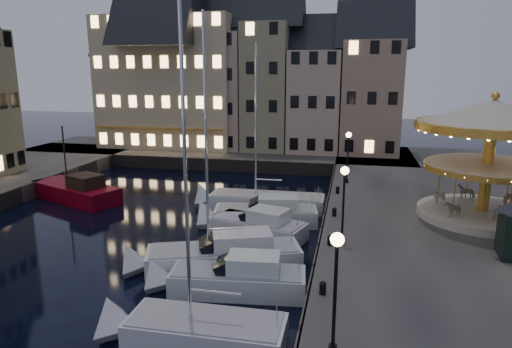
% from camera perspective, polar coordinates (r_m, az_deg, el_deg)
% --- Properties ---
extents(ground, '(160.00, 160.00, 0.00)m').
position_cam_1_polar(ground, '(25.85, -5.99, -10.76)').
color(ground, black).
rests_on(ground, ground).
extents(quay_east, '(16.00, 56.00, 1.30)m').
position_cam_1_polar(quay_east, '(30.76, 23.73, -6.60)').
color(quay_east, '#474442').
rests_on(quay_east, ground).
extents(quay_north, '(44.00, 12.00, 1.30)m').
position_cam_1_polar(quay_north, '(53.67, -4.94, 2.48)').
color(quay_north, '#474442').
rests_on(quay_north, ground).
extents(quaywall_e, '(0.15, 44.00, 1.30)m').
position_cam_1_polar(quaywall_e, '(30.11, 8.59, -6.02)').
color(quaywall_e, '#47423A').
rests_on(quaywall_e, ground).
extents(quaywall_n, '(48.00, 0.15, 1.30)m').
position_cam_1_polar(quaywall_n, '(47.47, -4.73, 1.10)').
color(quaywall_n, '#47423A').
rests_on(quaywall_n, ground).
extents(streetlamp_a, '(0.44, 0.44, 4.17)m').
position_cam_1_polar(streetlamp_a, '(14.88, 9.93, -12.51)').
color(streetlamp_a, black).
rests_on(streetlamp_a, quay_east).
extents(streetlamp_b, '(0.44, 0.44, 4.17)m').
position_cam_1_polar(streetlamp_b, '(24.30, 10.92, -2.43)').
color(streetlamp_b, black).
rests_on(streetlamp_b, quay_east).
extents(streetlamp_c, '(0.44, 0.44, 4.17)m').
position_cam_1_polar(streetlamp_c, '(37.50, 11.43, 2.95)').
color(streetlamp_c, black).
rests_on(streetlamp_c, quay_east).
extents(bollard_a, '(0.30, 0.30, 0.57)m').
position_cam_1_polar(bollard_a, '(19.55, 8.35, -13.82)').
color(bollard_a, black).
rests_on(bollard_a, quay_east).
extents(bollard_b, '(0.30, 0.30, 0.57)m').
position_cam_1_polar(bollard_b, '(24.59, 9.24, -8.10)').
color(bollard_b, black).
rests_on(bollard_b, quay_east).
extents(bollard_c, '(0.30, 0.30, 0.57)m').
position_cam_1_polar(bollard_c, '(29.31, 9.76, -4.63)').
color(bollard_c, black).
rests_on(bollard_c, quay_east).
extents(bollard_d, '(0.30, 0.30, 0.57)m').
position_cam_1_polar(bollard_d, '(34.60, 10.17, -1.93)').
color(bollard_d, black).
rests_on(bollard_d, quay_east).
extents(townhouse_na, '(5.50, 8.00, 12.80)m').
position_cam_1_polar(townhouse_na, '(59.06, -15.40, 9.99)').
color(townhouse_na, tan).
rests_on(townhouse_na, quay_north).
extents(townhouse_nb, '(6.16, 8.00, 13.80)m').
position_cam_1_polar(townhouse_nb, '(56.75, -10.45, 10.64)').
color(townhouse_nb, gray).
rests_on(townhouse_nb, quay_north).
extents(townhouse_nc, '(6.82, 8.00, 14.80)m').
position_cam_1_polar(townhouse_nc, '(54.72, -4.49, 11.26)').
color(townhouse_nc, tan).
rests_on(townhouse_nc, quay_north).
extents(townhouse_nd, '(5.50, 8.00, 15.80)m').
position_cam_1_polar(townhouse_nd, '(53.37, 1.56, 11.79)').
color(townhouse_nd, gray).
rests_on(townhouse_nd, quay_north).
extents(townhouse_ne, '(6.16, 8.00, 12.80)m').
position_cam_1_polar(townhouse_ne, '(52.70, 7.48, 10.03)').
color(townhouse_ne, tan).
rests_on(townhouse_ne, quay_north).
extents(townhouse_nf, '(6.82, 8.00, 13.80)m').
position_cam_1_polar(townhouse_nf, '(52.52, 14.19, 10.29)').
color(townhouse_nf, tan).
rests_on(townhouse_nf, quay_north).
extents(hotel_corner, '(17.60, 9.00, 16.80)m').
position_cam_1_polar(hotel_corner, '(56.70, -10.46, 12.16)').
color(hotel_corner, beige).
rests_on(hotel_corner, quay_north).
extents(motorboat_a, '(7.11, 2.38, 11.88)m').
position_cam_1_polar(motorboat_a, '(18.69, -8.02, -18.91)').
color(motorboat_a, silver).
rests_on(motorboat_a, ground).
extents(motorboat_b, '(7.46, 2.83, 2.15)m').
position_cam_1_polar(motorboat_b, '(22.18, -3.38, -13.07)').
color(motorboat_b, silver).
rests_on(motorboat_b, ground).
extents(motorboat_c, '(9.07, 5.20, 12.22)m').
position_cam_1_polar(motorboat_c, '(24.72, -4.94, -10.17)').
color(motorboat_c, silver).
rests_on(motorboat_c, ground).
extents(motorboat_d, '(7.08, 4.20, 2.15)m').
position_cam_1_polar(motorboat_d, '(29.11, -0.43, -6.56)').
color(motorboat_d, silver).
rests_on(motorboat_d, ground).
extents(motorboat_e, '(8.09, 3.53, 2.15)m').
position_cam_1_polar(motorboat_e, '(31.40, 0.46, -5.09)').
color(motorboat_e, silver).
rests_on(motorboat_e, ground).
extents(motorboat_f, '(9.64, 2.66, 12.84)m').
position_cam_1_polar(motorboat_f, '(34.75, 0.41, -3.49)').
color(motorboat_f, silver).
rests_on(motorboat_f, ground).
extents(red_fishing_boat, '(8.69, 5.79, 6.17)m').
position_cam_1_polar(red_fishing_boat, '(39.56, -21.50, -2.09)').
color(red_fishing_boat, '#610112').
rests_on(red_fishing_boat, ground).
extents(carousel, '(8.89, 8.89, 7.78)m').
position_cam_1_polar(carousel, '(30.94, 27.32, 4.19)').
color(carousel, '#BAB097').
rests_on(carousel, quay_east).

